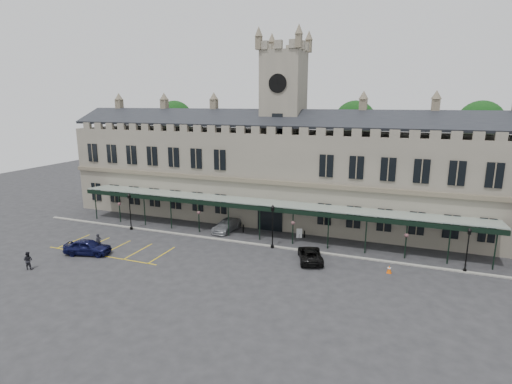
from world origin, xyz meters
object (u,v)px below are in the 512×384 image
(lamp_post_left, at_px, (130,208))
(lamp_post_mid, at_px, (273,222))
(car_van, at_px, (310,254))
(clock_tower, at_px, (283,123))
(sign_board, at_px, (299,233))
(person_a, at_px, (99,242))
(traffic_cone, at_px, (389,269))
(station_building, at_px, (282,173))
(person_b, at_px, (28,260))
(car_taxi, at_px, (227,225))
(lamp_post_right, at_px, (468,246))
(car_left_a, at_px, (88,247))

(lamp_post_left, relative_size, lamp_post_mid, 0.96)
(lamp_post_mid, relative_size, car_van, 1.02)
(car_van, bearing_deg, clock_tower, -81.04)
(sign_board, height_order, person_a, person_a)
(traffic_cone, distance_m, car_van, 7.69)
(lamp_post_mid, bearing_deg, sign_board, 65.67)
(station_building, distance_m, sign_board, 9.69)
(traffic_cone, height_order, person_b, person_b)
(station_building, relative_size, car_taxi, 11.88)
(lamp_post_left, bearing_deg, station_building, 33.38)
(person_a, bearing_deg, clock_tower, -9.46)
(sign_board, xyz_separation_m, person_a, (-19.42, -11.59, 0.34))
(clock_tower, relative_size, lamp_post_right, 5.58)
(lamp_post_right, height_order, car_left_a, lamp_post_right)
(clock_tower, xyz_separation_m, car_taxi, (-5.00, -7.13, -12.38))
(car_van, distance_m, person_a, 22.85)
(clock_tower, height_order, car_left_a, clock_tower)
(lamp_post_left, height_order, sign_board, lamp_post_left)
(traffic_cone, height_order, person_a, person_a)
(lamp_post_left, xyz_separation_m, car_van, (23.54, -1.92, -2.15))
(lamp_post_right, distance_m, car_left_a, 38.00)
(station_building, distance_m, car_left_a, 25.49)
(person_a, bearing_deg, car_taxi, -12.36)
(station_building, height_order, car_left_a, station_building)
(station_building, bearing_deg, sign_board, -57.07)
(lamp_post_left, distance_m, car_taxi, 12.35)
(lamp_post_mid, distance_m, person_a, 19.07)
(lamp_post_right, height_order, traffic_cone, lamp_post_right)
(lamp_post_left, height_order, car_van, lamp_post_left)
(car_left_a, bearing_deg, person_b, 139.17)
(lamp_post_right, relative_size, traffic_cone, 5.90)
(sign_board, distance_m, car_van, 6.96)
(lamp_post_left, height_order, person_a, lamp_post_left)
(lamp_post_mid, xyz_separation_m, car_taxi, (-7.25, 3.68, -2.22))
(car_van, bearing_deg, lamp_post_mid, -43.32)
(clock_tower, relative_size, person_a, 13.69)
(car_van, bearing_deg, person_b, 5.67)
(lamp_post_left, bearing_deg, person_b, -95.86)
(lamp_post_mid, relative_size, car_left_a, 1.03)
(clock_tower, relative_size, car_van, 5.11)
(clock_tower, bearing_deg, person_b, -126.07)
(person_a, bearing_deg, sign_board, -28.58)
(person_a, bearing_deg, lamp_post_left, 40.93)
(person_a, height_order, person_b, person_a)
(car_taxi, bearing_deg, clock_tower, 61.33)
(lamp_post_left, height_order, car_taxi, lamp_post_left)
(car_taxi, bearing_deg, lamp_post_left, -155.16)
(traffic_cone, bearing_deg, car_van, 178.03)
(person_a, bearing_deg, person_b, -172.01)
(lamp_post_left, relative_size, lamp_post_right, 1.07)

